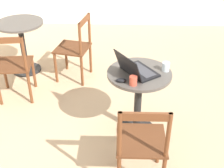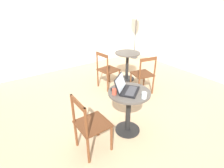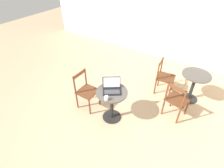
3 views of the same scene
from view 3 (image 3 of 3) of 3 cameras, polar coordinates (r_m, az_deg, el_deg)
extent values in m
plane|color=tan|center=(4.06, -0.56, -9.58)|extent=(16.00, 16.00, 0.00)
cube|color=white|center=(5.95, 18.07, 20.04)|extent=(9.40, 0.06, 2.70)
cylinder|color=black|center=(3.98, -0.07, -10.58)|extent=(0.41, 0.41, 0.02)
cylinder|color=black|center=(3.72, -0.07, -6.92)|extent=(0.08, 0.08, 0.69)
cylinder|color=#4C4742|center=(3.48, -0.08, -2.68)|extent=(0.64, 0.64, 0.03)
cylinder|color=black|center=(4.81, 23.66, -4.28)|extent=(0.41, 0.41, 0.02)
cylinder|color=black|center=(4.60, 24.75, -0.96)|extent=(0.08, 0.08, 0.69)
cylinder|color=#4C4742|center=(4.41, 25.94, 2.71)|extent=(0.64, 0.64, 0.03)
cylinder|color=brown|center=(4.13, -4.07, -4.39)|extent=(0.04, 0.04, 0.44)
cylinder|color=brown|center=(3.92, -7.30, -7.41)|extent=(0.04, 0.04, 0.44)
cylinder|color=brown|center=(4.31, -8.06, -2.56)|extent=(0.04, 0.04, 0.44)
cylinder|color=brown|center=(4.12, -11.35, -5.34)|extent=(0.04, 0.04, 0.44)
cube|color=#562F1A|center=(3.97, -7.97, -2.43)|extent=(0.43, 0.43, 0.02)
cylinder|color=brown|center=(4.04, -8.61, 2.36)|extent=(0.04, 0.04, 0.43)
cylinder|color=brown|center=(3.83, -12.16, -0.35)|extent=(0.04, 0.04, 0.43)
cube|color=brown|center=(3.83, -10.63, 3.20)|extent=(0.03, 0.40, 0.07)
cylinder|color=brown|center=(4.31, 18.97, -4.64)|extent=(0.04, 0.04, 0.44)
cylinder|color=brown|center=(4.22, 23.26, -6.95)|extent=(0.04, 0.04, 0.44)
cylinder|color=brown|center=(4.05, 16.33, -7.19)|extent=(0.04, 0.04, 0.44)
cylinder|color=brown|center=(3.96, 20.86, -9.73)|extent=(0.04, 0.04, 0.44)
cube|color=#562F1A|center=(3.98, 20.55, -4.72)|extent=(0.50, 0.50, 0.02)
cylinder|color=brown|center=(3.76, 17.51, -2.25)|extent=(0.04, 0.04, 0.43)
cylinder|color=brown|center=(3.66, 22.41, -4.86)|extent=(0.04, 0.04, 0.43)
cube|color=brown|center=(3.60, 20.52, -1.38)|extent=(0.40, 0.11, 0.07)
cylinder|color=brown|center=(4.83, 19.27, 0.40)|extent=(0.04, 0.04, 0.44)
cylinder|color=brown|center=(4.53, 18.39, -2.14)|extent=(0.04, 0.04, 0.44)
cylinder|color=brown|center=(4.86, 15.06, 1.59)|extent=(0.04, 0.04, 0.44)
cylinder|color=brown|center=(4.56, 13.90, -0.85)|extent=(0.04, 0.04, 0.44)
cube|color=#562F1A|center=(4.56, 17.17, 2.07)|extent=(0.47, 0.47, 0.02)
cylinder|color=brown|center=(4.62, 15.95, 6.14)|extent=(0.04, 0.04, 0.43)
cylinder|color=brown|center=(4.31, 14.79, 3.89)|extent=(0.04, 0.04, 0.43)
cube|color=brown|center=(4.37, 15.77, 7.03)|extent=(0.07, 0.40, 0.07)
cube|color=black|center=(3.46, -0.01, -2.47)|extent=(0.43, 0.39, 0.02)
cube|color=#38383D|center=(3.43, 0.00, -2.55)|extent=(0.32, 0.28, 0.00)
cube|color=black|center=(3.50, -0.11, 0.60)|extent=(0.34, 0.28, 0.22)
cube|color=silver|center=(3.50, -0.11, 0.57)|extent=(0.31, 0.25, 0.19)
ellipsoid|color=black|center=(3.65, -0.86, 0.18)|extent=(0.06, 0.10, 0.03)
cylinder|color=#C64C38|center=(3.59, -2.47, -0.07)|extent=(0.07, 0.07, 0.09)
torus|color=#C64C38|center=(3.56, -1.84, -0.27)|extent=(0.05, 0.01, 0.05)
cylinder|color=silver|center=(3.26, -1.88, -4.64)|extent=(0.07, 0.07, 0.09)
camera|label=1|loc=(4.80, -29.25, 25.22)|focal=50.00mm
camera|label=2|loc=(3.18, -45.03, 9.22)|focal=28.00mm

